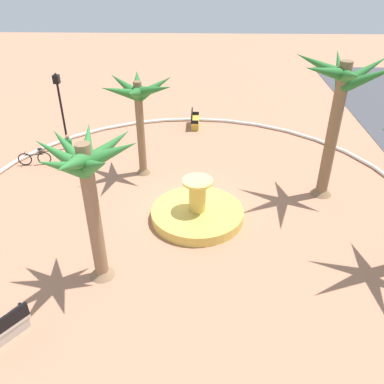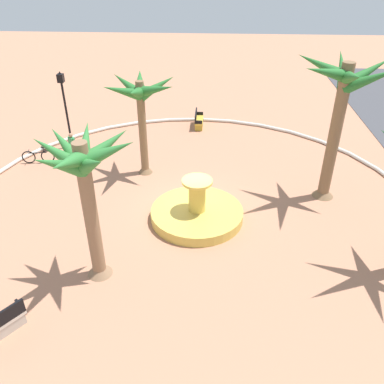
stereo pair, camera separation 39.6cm
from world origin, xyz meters
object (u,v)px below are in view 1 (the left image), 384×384
at_px(fountain, 197,213).
at_px(palm_tree_by_curb, 339,99).
at_px(bicycle_red_frame, 35,158).
at_px(palm_tree_near_fountain, 138,100).
at_px(palm_tree_mid_plaza, 87,177).
at_px(lamppost, 61,106).
at_px(bench_west, 3,330).
at_px(person_cyclist_helmet, 69,147).
at_px(bench_east, 195,122).

distance_m(fountain, palm_tree_by_curb, 7.59).
relative_size(palm_tree_by_curb, bicycle_red_frame, 3.78).
distance_m(palm_tree_near_fountain, palm_tree_mid_plaza, 7.56).
xyz_separation_m(palm_tree_near_fountain, lamppost, (-2.72, -4.70, -1.32)).
height_order(bench_west, lamppost, lamppost).
bearing_deg(bicycle_red_frame, lamppost, 149.33).
height_order(palm_tree_by_curb, person_cyclist_helmet, palm_tree_by_curb).
relative_size(palm_tree_by_curb, person_cyclist_helmet, 3.87).
relative_size(bench_east, lamppost, 0.36).
relative_size(palm_tree_near_fountain, lamppost, 1.15).
height_order(fountain, lamppost, lamppost).
relative_size(fountain, lamppost, 0.90).
height_order(bench_west, bicycle_red_frame, bench_west).
bearing_deg(palm_tree_by_curb, bench_west, -53.46).
bearing_deg(bench_east, bicycle_red_frame, -56.98).
xyz_separation_m(palm_tree_near_fountain, palm_tree_by_curb, (1.79, 8.68, 0.75)).
distance_m(bicycle_red_frame, person_cyclist_helmet, 1.98).
xyz_separation_m(palm_tree_mid_plaza, bench_east, (-13.72, 3.00, -3.72)).
bearing_deg(fountain, person_cyclist_helmet, -125.54).
bearing_deg(bicycle_red_frame, palm_tree_by_curb, 80.22).
xyz_separation_m(fountain, bench_west, (6.37, -5.69, 0.06)).
distance_m(fountain, bench_east, 10.14).
bearing_deg(person_cyclist_helmet, fountain, 54.46).
bearing_deg(bench_west, bicycle_red_frame, -164.52).
xyz_separation_m(palm_tree_near_fountain, person_cyclist_helmet, (-0.95, -4.01, -2.96)).
distance_m(bench_east, bicycle_red_frame, 10.01).
xyz_separation_m(fountain, lamppost, (-6.67, -7.56, 2.29)).
height_order(palm_tree_near_fountain, person_cyclist_helmet, palm_tree_near_fountain).
distance_m(bench_west, person_cyclist_helmet, 11.35).
bearing_deg(bench_west, person_cyclist_helmet, -174.04).
bearing_deg(palm_tree_near_fountain, person_cyclist_helmet, -103.40).
bearing_deg(fountain, palm_tree_by_curb, 110.36).
height_order(lamppost, bicycle_red_frame, lamppost).
height_order(palm_tree_by_curb, lamppost, palm_tree_by_curb).
bearing_deg(bench_west, lamppost, -171.82).
distance_m(bench_west, bicycle_red_frame, 11.46).
relative_size(palm_tree_near_fountain, bench_west, 3.20).
distance_m(bench_west, lamppost, 13.36).
bearing_deg(palm_tree_near_fountain, palm_tree_by_curb, 78.38).
bearing_deg(person_cyclist_helmet, palm_tree_near_fountain, 76.60).
bearing_deg(bench_east, palm_tree_by_curb, 37.78).
distance_m(palm_tree_mid_plaza, lamppost, 11.19).
xyz_separation_m(bench_east, bicycle_red_frame, (5.46, -8.40, 0.04)).
bearing_deg(person_cyclist_helmet, palm_tree_mid_plaza, 22.47).
distance_m(palm_tree_by_curb, palm_tree_mid_plaza, 10.85).
bearing_deg(bench_west, palm_tree_near_fountain, 164.66).
xyz_separation_m(fountain, palm_tree_near_fountain, (-3.95, -2.86, 3.61)).
height_order(bench_west, person_cyclist_helmet, person_cyclist_helmet).
relative_size(palm_tree_mid_plaza, lamppost, 1.24).
distance_m(palm_tree_by_curb, bicycle_red_frame, 15.39).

